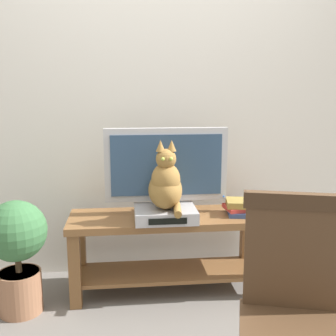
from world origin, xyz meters
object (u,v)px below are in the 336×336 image
at_px(tv, 166,169).
at_px(book_stack, 242,207).
at_px(cat, 166,184).
at_px(wooden_chair, 299,308).
at_px(media_box, 165,214).
at_px(tv_stand, 167,239).
at_px(potted_plant, 17,248).

bearing_deg(tv, book_stack, -9.39).
bearing_deg(cat, wooden_chair, -72.76).
xyz_separation_m(media_box, wooden_chair, (0.36, -1.16, 0.00)).
height_order(tv_stand, tv, tv).
distance_m(tv_stand, media_box, 0.22).
xyz_separation_m(tv, cat, (-0.02, -0.15, -0.06)).
bearing_deg(wooden_chair, cat, 107.24).
xyz_separation_m(cat, potted_plant, (-0.88, -0.08, -0.34)).
bearing_deg(potted_plant, tv, 14.53).
bearing_deg(media_box, tv, 81.29).
distance_m(wooden_chair, book_stack, 1.23).
height_order(tv, cat, tv).
distance_m(cat, potted_plant, 0.94).
bearing_deg(cat, book_stack, 8.19).
relative_size(cat, potted_plant, 0.63).
height_order(tv_stand, potted_plant, potted_plant).
xyz_separation_m(tv, book_stack, (0.48, -0.08, -0.24)).
relative_size(tv_stand, tv, 1.59).
height_order(tv, wooden_chair, tv).
height_order(wooden_chair, book_stack, wooden_chair).
height_order(media_box, wooden_chair, wooden_chair).
xyz_separation_m(cat, wooden_chair, (0.36, -1.14, -0.19)).
distance_m(tv, potted_plant, 1.01).
bearing_deg(potted_plant, book_stack, 6.28).
bearing_deg(cat, potted_plant, -174.83).
relative_size(media_box, potted_plant, 0.55).
relative_size(media_box, cat, 0.88).
distance_m(cat, book_stack, 0.54).
distance_m(tv, wooden_chair, 1.36).
height_order(cat, potted_plant, cat).
bearing_deg(book_stack, cat, -171.81).
xyz_separation_m(tv_stand, cat, (-0.02, -0.10, 0.39)).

